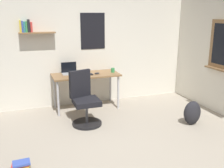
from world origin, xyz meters
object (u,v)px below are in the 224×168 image
object	(u,v)px
book_stack_on_floor	(21,166)
backpack	(192,113)
laptop	(69,71)
keyboard	(83,75)
coffee_mug	(113,70)
desk	(86,78)
computer_mouse	(97,73)
office_chair	(85,102)

from	to	relation	value
book_stack_on_floor	backpack	bearing A→B (deg)	9.13
laptop	keyboard	world-z (taller)	laptop
coffee_mug	laptop	bearing A→B (deg)	168.75
desk	backpack	size ratio (longest dim) A/B	3.13
laptop	coffee_mug	xyz separation A→B (m)	(0.87, -0.17, -0.01)
computer_mouse	book_stack_on_floor	world-z (taller)	computer_mouse
office_chair	book_stack_on_floor	xyz separation A→B (m)	(-1.11, -1.13, -0.35)
office_chair	computer_mouse	bearing A→B (deg)	57.57
book_stack_on_floor	desk	bearing A→B (deg)	54.90
office_chair	keyboard	bearing A→B (deg)	77.11
laptop	computer_mouse	distance (m)	0.56
book_stack_on_floor	office_chair	bearing A→B (deg)	45.61
keyboard	laptop	bearing A→B (deg)	136.40
coffee_mug	desk	bearing A→B (deg)	177.33
keyboard	backpack	distance (m)	2.18
keyboard	computer_mouse	xyz separation A→B (m)	(0.28, -0.00, 0.01)
office_chair	computer_mouse	distance (m)	0.88
desk	coffee_mug	bearing A→B (deg)	-2.67
desk	book_stack_on_floor	size ratio (longest dim) A/B	5.78
coffee_mug	backpack	distance (m)	1.80
desk	backpack	world-z (taller)	desk
coffee_mug	book_stack_on_floor	size ratio (longest dim) A/B	0.40
coffee_mug	keyboard	bearing A→B (deg)	-175.51
desk	office_chair	bearing A→B (deg)	-106.35
office_chair	coffee_mug	bearing A→B (deg)	42.91
coffee_mug	computer_mouse	bearing A→B (deg)	-172.03
computer_mouse	keyboard	bearing A→B (deg)	180.00
keyboard	book_stack_on_floor	world-z (taller)	keyboard
computer_mouse	book_stack_on_floor	bearing A→B (deg)	-130.34
desk	backpack	xyz separation A→B (m)	(1.55, -1.44, -0.43)
office_chair	laptop	xyz separation A→B (m)	(-0.08, 0.91, 0.37)
keyboard	backpack	world-z (taller)	keyboard
keyboard	coffee_mug	xyz separation A→B (m)	(0.64, 0.05, 0.04)
desk	laptop	world-z (taller)	laptop
desk	coffee_mug	xyz separation A→B (m)	(0.57, -0.03, 0.12)
computer_mouse	coffee_mug	distance (m)	0.36
desk	book_stack_on_floor	bearing A→B (deg)	-125.10
keyboard	book_stack_on_floor	bearing A→B (deg)	-124.82
computer_mouse	book_stack_on_floor	xyz separation A→B (m)	(-1.55, -1.82, -0.68)
desk	office_chair	distance (m)	0.83
office_chair	computer_mouse	world-z (taller)	office_chair
office_chair	laptop	bearing A→B (deg)	94.83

